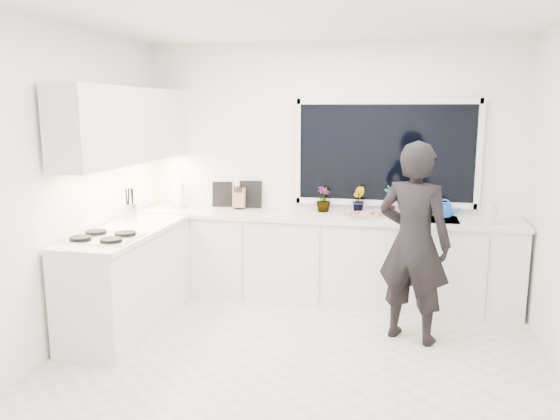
# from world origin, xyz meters

# --- Properties ---
(floor) EXTENTS (4.00, 3.50, 0.02)m
(floor) POSITION_xyz_m (0.00, 0.00, -0.01)
(floor) COLOR beige
(floor) RESTS_ON ground
(wall_back) EXTENTS (4.00, 0.02, 2.70)m
(wall_back) POSITION_xyz_m (0.00, 1.76, 1.35)
(wall_back) COLOR white
(wall_back) RESTS_ON ground
(wall_left) EXTENTS (0.02, 3.50, 2.70)m
(wall_left) POSITION_xyz_m (-2.01, 0.00, 1.35)
(wall_left) COLOR white
(wall_left) RESTS_ON ground
(ceiling) EXTENTS (4.00, 3.50, 0.02)m
(ceiling) POSITION_xyz_m (0.00, 0.00, 2.71)
(ceiling) COLOR white
(ceiling) RESTS_ON wall_back
(window) EXTENTS (1.80, 0.02, 1.00)m
(window) POSITION_xyz_m (0.60, 1.73, 1.55)
(window) COLOR black
(window) RESTS_ON wall_back
(base_cabinets_back) EXTENTS (3.92, 0.58, 0.88)m
(base_cabinets_back) POSITION_xyz_m (0.00, 1.45, 0.44)
(base_cabinets_back) COLOR white
(base_cabinets_back) RESTS_ON floor
(base_cabinets_left) EXTENTS (0.58, 1.60, 0.88)m
(base_cabinets_left) POSITION_xyz_m (-1.67, 0.35, 0.44)
(base_cabinets_left) COLOR white
(base_cabinets_left) RESTS_ON floor
(countertop_back) EXTENTS (3.94, 0.62, 0.04)m
(countertop_back) POSITION_xyz_m (0.00, 1.44, 0.90)
(countertop_back) COLOR silver
(countertop_back) RESTS_ON base_cabinets_back
(countertop_left) EXTENTS (0.62, 1.60, 0.04)m
(countertop_left) POSITION_xyz_m (-1.67, 0.35, 0.90)
(countertop_left) COLOR silver
(countertop_left) RESTS_ON base_cabinets_left
(upper_cabinets) EXTENTS (0.34, 2.10, 0.70)m
(upper_cabinets) POSITION_xyz_m (-1.79, 0.70, 1.85)
(upper_cabinets) COLOR white
(upper_cabinets) RESTS_ON wall_left
(sink) EXTENTS (0.58, 0.42, 0.14)m
(sink) POSITION_xyz_m (1.05, 1.45, 0.87)
(sink) COLOR silver
(sink) RESTS_ON countertop_back
(faucet) EXTENTS (0.03, 0.03, 0.22)m
(faucet) POSITION_xyz_m (1.05, 1.65, 1.03)
(faucet) COLOR silver
(faucet) RESTS_ON countertop_back
(stovetop) EXTENTS (0.56, 0.48, 0.03)m
(stovetop) POSITION_xyz_m (-1.69, -0.00, 0.94)
(stovetop) COLOR black
(stovetop) RESTS_ON countertop_left
(person) EXTENTS (0.74, 0.62, 1.75)m
(person) POSITION_xyz_m (0.89, 0.60, 0.87)
(person) COLOR black
(person) RESTS_ON floor
(pizza_tray) EXTENTS (0.49, 0.43, 0.03)m
(pizza_tray) POSITION_xyz_m (0.44, 1.42, 0.94)
(pizza_tray) COLOR silver
(pizza_tray) RESTS_ON countertop_back
(pizza) EXTENTS (0.45, 0.38, 0.01)m
(pizza) POSITION_xyz_m (0.44, 1.42, 0.95)
(pizza) COLOR #D0461B
(pizza) RESTS_ON pizza_tray
(watering_can) EXTENTS (0.18, 0.18, 0.13)m
(watering_can) POSITION_xyz_m (1.21, 1.61, 0.98)
(watering_can) COLOR blue
(watering_can) RESTS_ON countertop_back
(paper_towel_roll) EXTENTS (0.14, 0.14, 0.26)m
(paper_towel_roll) POSITION_xyz_m (-1.64, 1.55, 1.05)
(paper_towel_roll) COLOR white
(paper_towel_roll) RESTS_ON countertop_back
(knife_block) EXTENTS (0.14, 0.11, 0.22)m
(knife_block) POSITION_xyz_m (-0.96, 1.59, 1.03)
(knife_block) COLOR olive
(knife_block) RESTS_ON countertop_back
(utensil_crock) EXTENTS (0.17, 0.17, 0.16)m
(utensil_crock) POSITION_xyz_m (-1.85, 0.80, 1.00)
(utensil_crock) COLOR silver
(utensil_crock) RESTS_ON countertop_left
(picture_frame_large) EXTENTS (0.22, 0.07, 0.28)m
(picture_frame_large) POSITION_xyz_m (-1.19, 1.69, 1.06)
(picture_frame_large) COLOR black
(picture_frame_large) RESTS_ON countertop_back
(picture_frame_small) EXTENTS (0.25, 0.04, 0.30)m
(picture_frame_small) POSITION_xyz_m (-0.85, 1.69, 1.07)
(picture_frame_small) COLOR black
(picture_frame_small) RESTS_ON countertop_back
(herb_plants) EXTENTS (0.91, 0.21, 0.30)m
(herb_plants) POSITION_xyz_m (0.30, 1.61, 1.06)
(herb_plants) COLOR #26662D
(herb_plants) RESTS_ON countertop_back
(soap_bottles) EXTENTS (0.13, 0.13, 0.28)m
(soap_bottles) POSITION_xyz_m (1.62, 1.30, 1.05)
(soap_bottles) COLOR #D8BF66
(soap_bottles) RESTS_ON countertop_back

